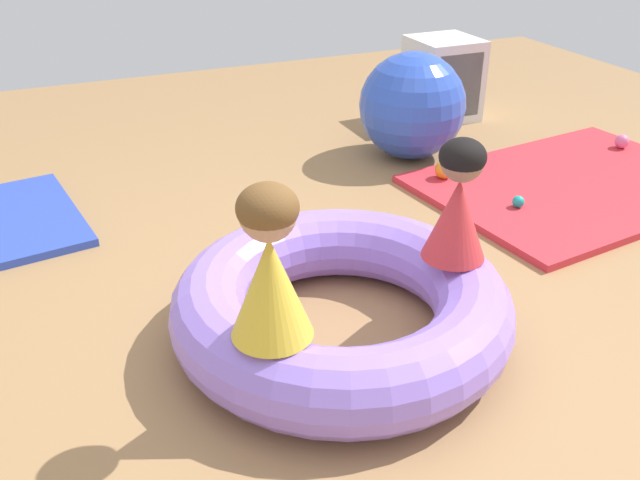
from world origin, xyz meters
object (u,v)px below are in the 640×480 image
object	(u,v)px
child_in_yellow	(270,265)
play_ball_orange	(444,170)
inflatable_cushion	(341,305)
play_ball_teal_second	(518,202)
storage_cube	(444,79)
child_in_red	(458,201)
play_ball_pink	(622,141)
exercise_ball_large	(412,106)

from	to	relation	value
child_in_yellow	play_ball_orange	distance (m)	2.06
inflatable_cushion	play_ball_teal_second	world-z (taller)	inflatable_cushion
child_in_yellow	play_ball_orange	xyz separation A→B (m)	(1.51, 1.33, -0.45)
storage_cube	child_in_red	bearing A→B (deg)	-121.88
play_ball_pink	play_ball_orange	world-z (taller)	play_ball_orange
play_ball_orange	exercise_ball_large	distance (m)	0.52
exercise_ball_large	child_in_yellow	bearing A→B (deg)	-130.86
inflatable_cushion	exercise_ball_large	xyz separation A→B (m)	(1.19, 1.54, 0.18)
child_in_yellow	exercise_ball_large	xyz separation A→B (m)	(1.55, 1.80, -0.22)
exercise_ball_large	storage_cube	bearing A→B (deg)	43.47
inflatable_cushion	child_in_red	size ratio (longest dim) A/B	2.72
inflatable_cushion	exercise_ball_large	size ratio (longest dim) A/B	1.98
play_ball_teal_second	storage_cube	distance (m)	1.59
inflatable_cushion	exercise_ball_large	world-z (taller)	exercise_ball_large
inflatable_cushion	play_ball_orange	world-z (taller)	inflatable_cushion
child_in_red	child_in_yellow	bearing A→B (deg)	-52.57
play_ball_pink	exercise_ball_large	world-z (taller)	exercise_ball_large
child_in_red	play_ball_pink	xyz separation A→B (m)	(1.99, 1.10, -0.44)
play_ball_pink	play_ball_teal_second	bearing A→B (deg)	-158.78
play_ball_orange	storage_cube	size ratio (longest dim) A/B	0.18
exercise_ball_large	play_ball_pink	bearing A→B (deg)	-22.08
inflatable_cushion	child_in_red	bearing A→B (deg)	-7.81
child_in_red	play_ball_pink	world-z (taller)	child_in_red
child_in_yellow	play_ball_pink	distance (m)	3.11
storage_cube	inflatable_cushion	bearing A→B (deg)	-130.28
child_in_yellow	exercise_ball_large	world-z (taller)	child_in_yellow
inflatable_cushion	child_in_yellow	bearing A→B (deg)	-145.05
child_in_yellow	play_ball_pink	xyz separation A→B (m)	(2.79, 1.29, -0.46)
inflatable_cushion	storage_cube	bearing A→B (deg)	49.72
play_ball_teal_second	exercise_ball_large	world-z (taller)	exercise_ball_large
child_in_red	storage_cube	xyz separation A→B (m)	(1.34, 2.16, -0.24)
play_ball_orange	play_ball_teal_second	xyz separation A→B (m)	(0.15, -0.48, -0.02)
play_ball_orange	play_ball_teal_second	world-z (taller)	play_ball_orange
play_ball_teal_second	storage_cube	bearing A→B (deg)	72.03
inflatable_cushion	storage_cube	distance (m)	2.76
play_ball_pink	play_ball_orange	xyz separation A→B (m)	(-1.28, 0.04, 0.01)
child_in_red	play_ball_orange	world-z (taller)	child_in_red
child_in_yellow	play_ball_teal_second	size ratio (longest dim) A/B	8.27
child_in_yellow	inflatable_cushion	bearing A→B (deg)	92.55
exercise_ball_large	play_ball_teal_second	bearing A→B (deg)	-83.86
storage_cube	play_ball_pink	bearing A→B (deg)	-58.52
child_in_yellow	child_in_red	xyz separation A→B (m)	(0.80, 0.19, -0.02)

